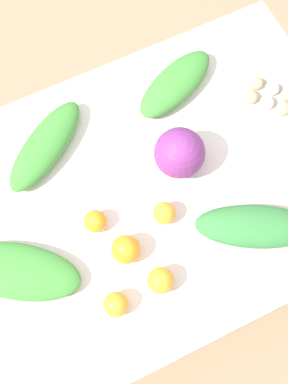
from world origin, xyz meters
The scene contains 13 objects.
ground_plane centered at (0.00, 0.00, 0.00)m, with size 8.00×8.00×0.00m, color #937A5B.
dining_table centered at (0.00, 0.00, 0.61)m, with size 1.36×0.93×0.70m.
cabbage_purple centered at (0.14, 0.05, 0.78)m, with size 0.15×0.15×0.15m, color #7A2D75.
egg_carton centered at (0.49, 0.08, 0.74)m, with size 0.25×0.26×0.09m.
greens_bunch_kale centered at (0.24, -0.24, 0.74)m, with size 0.35×0.13×0.08m, color #337538.
greens_bunch_chard centered at (-0.21, 0.26, 0.74)m, with size 0.34×0.12×0.07m, color #3D8433.
greens_bunch_dandelion centered at (-0.42, -0.06, 0.73)m, with size 0.36×0.16×0.06m, color #3D8433.
greens_bunch_scallion centered at (0.25, 0.28, 0.73)m, with size 0.31×0.12×0.07m, color #3D8433.
orange_0 centered at (0.02, -0.09, 0.73)m, with size 0.07×0.07×0.07m, color orange.
orange_1 centered at (-0.12, -0.14, 0.74)m, with size 0.08×0.08×0.08m, color orange.
orange_2 centered at (-0.21, -0.27, 0.74)m, with size 0.07×0.07×0.07m, color orange.
orange_3 centered at (-0.17, -0.02, 0.73)m, with size 0.07×0.07×0.07m, color orange.
orange_4 centered at (-0.07, -0.26, 0.74)m, with size 0.08×0.08×0.08m, color orange.
Camera 1 is at (-0.24, -0.49, 2.20)m, focal length 50.00 mm.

